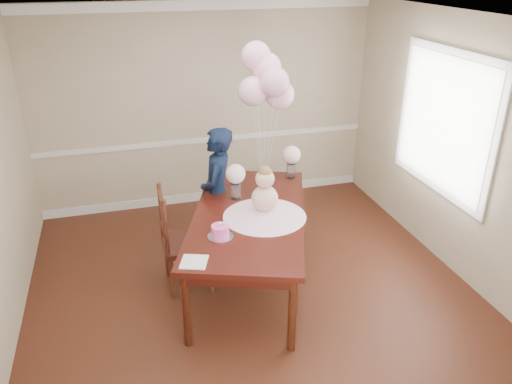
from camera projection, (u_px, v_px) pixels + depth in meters
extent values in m
cube|color=#34150D|center=(258.00, 303.00, 5.02)|extent=(4.50, 5.00, 0.00)
cube|color=white|center=(258.00, 22.00, 3.87)|extent=(4.50, 5.00, 0.02)
cube|color=tan|center=(206.00, 108.00, 6.62)|extent=(4.50, 0.02, 2.70)
cube|color=tan|center=(473.00, 156.00, 5.00)|extent=(0.02, 5.00, 2.70)
cube|color=silver|center=(207.00, 140.00, 6.80)|extent=(4.50, 0.02, 0.07)
cube|color=white|center=(202.00, 5.00, 6.07)|extent=(4.50, 0.02, 0.12)
cube|color=silver|center=(210.00, 195.00, 7.16)|extent=(4.50, 0.02, 0.12)
cube|color=white|center=(444.00, 123.00, 5.34)|extent=(0.02, 1.66, 1.56)
cube|color=silver|center=(443.00, 123.00, 5.34)|extent=(0.01, 1.50, 1.40)
cube|color=black|center=(249.00, 215.00, 5.04)|extent=(1.78, 2.43, 0.05)
cube|color=black|center=(249.00, 223.00, 5.07)|extent=(1.64, 2.29, 0.11)
cylinder|color=black|center=(186.00, 309.00, 4.33)|extent=(0.10, 0.10, 0.77)
cylinder|color=black|center=(292.00, 314.00, 4.27)|extent=(0.10, 0.10, 0.77)
cylinder|color=black|center=(219.00, 205.00, 6.15)|extent=(0.10, 0.10, 0.77)
cylinder|color=black|center=(293.00, 208.00, 6.09)|extent=(0.10, 0.10, 0.77)
cone|color=#FFBBE1|center=(265.00, 211.00, 4.94)|extent=(1.07, 1.07, 0.11)
sphere|color=pink|center=(265.00, 198.00, 4.88)|extent=(0.26, 0.26, 0.26)
sphere|color=beige|center=(265.00, 179.00, 4.79)|extent=(0.19, 0.19, 0.19)
sphere|color=brown|center=(265.00, 173.00, 4.76)|extent=(0.13, 0.13, 0.13)
cylinder|color=silver|center=(220.00, 237.00, 4.59)|extent=(0.31, 0.31, 0.01)
cylinder|color=#EF4BA6|center=(220.00, 231.00, 4.57)|extent=(0.21, 0.21, 0.11)
sphere|color=silver|center=(220.00, 224.00, 4.54)|extent=(0.03, 0.03, 0.03)
sphere|color=silver|center=(224.00, 223.00, 4.55)|extent=(0.03, 0.03, 0.03)
cylinder|color=white|center=(236.00, 191.00, 5.29)|extent=(0.14, 0.14, 0.18)
sphere|color=beige|center=(236.00, 174.00, 5.21)|extent=(0.21, 0.21, 0.21)
cylinder|color=silver|center=(291.00, 171.00, 5.80)|extent=(0.14, 0.14, 0.18)
sphere|color=silver|center=(291.00, 155.00, 5.72)|extent=(0.21, 0.21, 0.21)
cube|color=white|center=(194.00, 262.00, 4.21)|extent=(0.28, 0.28, 0.01)
cylinder|color=silver|center=(263.00, 188.00, 5.56)|extent=(0.06, 0.06, 0.02)
sphere|color=#F9B0CE|center=(253.00, 91.00, 5.10)|extent=(0.31, 0.31, 0.31)
sphere|color=#E09FB8|center=(274.00, 82.00, 4.99)|extent=(0.31, 0.31, 0.31)
sphere|color=#FFB4C4|center=(267.00, 68.00, 5.10)|extent=(0.31, 0.31, 0.31)
sphere|color=#F8AFC6|center=(256.00, 56.00, 5.08)|extent=(0.31, 0.31, 0.31)
sphere|color=#F7AFCC|center=(280.00, 95.00, 5.19)|extent=(0.31, 0.31, 0.31)
cylinder|color=white|center=(258.00, 149.00, 5.36)|extent=(0.10, 0.04, 0.91)
cylinder|color=white|center=(268.00, 145.00, 5.31)|extent=(0.09, 0.09, 1.02)
cylinder|color=white|center=(265.00, 137.00, 5.36)|extent=(0.06, 0.09, 1.13)
cylinder|color=white|center=(260.00, 132.00, 5.35)|extent=(0.05, 0.14, 1.24)
cylinder|color=white|center=(271.00, 150.00, 5.41)|extent=(0.17, 0.03, 0.85)
cube|color=#36140E|center=(187.00, 244.00, 5.12)|extent=(0.49, 0.49, 0.05)
cylinder|color=#3B1F10|center=(172.00, 278.00, 5.01)|extent=(0.04, 0.04, 0.47)
cylinder|color=#3D2010|center=(211.00, 272.00, 5.11)|extent=(0.04, 0.04, 0.47)
cylinder|color=#38140F|center=(167.00, 258.00, 5.35)|extent=(0.04, 0.04, 0.47)
cylinder|color=#3A170F|center=(204.00, 252.00, 5.45)|extent=(0.04, 0.04, 0.47)
cylinder|color=#3D1910|center=(166.00, 229.00, 4.76)|extent=(0.04, 0.04, 0.61)
cylinder|color=#3D2010|center=(161.00, 211.00, 5.10)|extent=(0.04, 0.04, 0.61)
cube|color=#35150E|center=(164.00, 231.00, 4.99)|extent=(0.04, 0.44, 0.05)
cube|color=#34140E|center=(163.00, 215.00, 4.91)|extent=(0.04, 0.44, 0.05)
cube|color=#3E1911|center=(162.00, 199.00, 4.84)|extent=(0.04, 0.44, 0.05)
imported|color=black|center=(218.00, 194.00, 5.55)|extent=(0.55, 0.66, 1.54)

